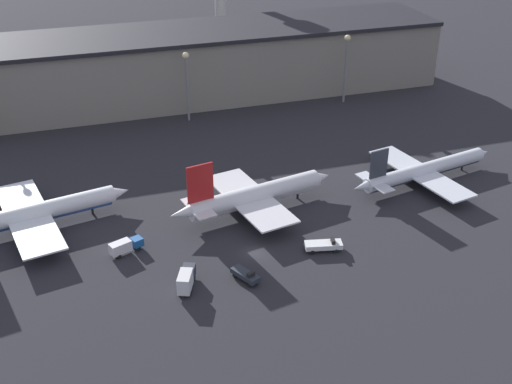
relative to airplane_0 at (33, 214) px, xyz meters
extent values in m
plane|color=#26262B|center=(40.50, -22.36, -3.44)|extent=(600.00, 600.00, 0.00)
cube|color=gray|center=(40.50, 65.71, 6.34)|extent=(169.42, 27.32, 19.55)
cube|color=black|center=(40.50, 65.71, 16.71)|extent=(169.42, 29.32, 1.20)
cylinder|color=white|center=(0.54, 0.11, 0.18)|extent=(32.69, 10.08, 3.81)
cylinder|color=#2D519E|center=(0.54, 0.11, -0.49)|extent=(30.98, 9.20, 3.24)
cone|color=white|center=(17.63, 3.50, 0.18)|extent=(5.19, 4.44, 3.62)
cube|color=white|center=(-1.06, -0.21, -0.30)|extent=(14.36, 32.58, 0.36)
cylinder|color=gray|center=(-1.83, 8.65, -1.59)|extent=(4.52, 2.87, 2.09)
cylinder|color=gray|center=(1.62, -8.69, -1.59)|extent=(4.52, 2.87, 2.09)
cylinder|color=black|center=(11.72, 2.33, -2.58)|extent=(0.50, 0.50, 1.71)
cylinder|color=black|center=(-1.36, 1.28, -2.58)|extent=(0.50, 0.50, 1.71)
cylinder|color=black|center=(-0.77, -1.71, -2.58)|extent=(0.50, 0.50, 1.71)
cylinder|color=silver|center=(45.57, -6.91, 0.43)|extent=(30.68, 9.93, 4.07)
cylinder|color=silver|center=(45.57, -6.91, -0.28)|extent=(29.06, 9.03, 3.46)
cone|color=silver|center=(61.71, -3.71, 0.43)|extent=(5.55, 4.75, 3.87)
cone|color=silver|center=(29.23, -10.16, 0.74)|extent=(6.67, 4.59, 3.46)
cube|color=red|center=(33.02, -9.41, 6.54)|extent=(5.67, 1.50, 8.14)
cube|color=silver|center=(32.42, -9.52, 1.04)|extent=(5.87, 10.23, 0.24)
cube|color=silver|center=(44.08, -7.21, -0.08)|extent=(14.00, 27.96, 0.36)
cylinder|color=gray|center=(43.52, 0.31, -1.45)|extent=(4.83, 3.07, 2.24)
cylinder|color=gray|center=(46.43, -14.37, -1.45)|extent=(4.83, 3.07, 2.24)
cylinder|color=black|center=(56.03, -4.84, -2.52)|extent=(0.50, 0.50, 1.83)
cylinder|color=black|center=(43.76, -5.61, -2.52)|extent=(0.50, 0.50, 1.83)
cylinder|color=black|center=(44.39, -8.81, -2.52)|extent=(0.50, 0.50, 1.83)
cylinder|color=silver|center=(87.40, -6.15, -0.33)|extent=(34.06, 9.84, 3.27)
cylinder|color=#333842|center=(87.40, -6.15, -0.91)|extent=(32.29, 9.03, 2.78)
cone|color=silver|center=(105.07, -2.64, -0.33)|extent=(4.45, 3.81, 3.10)
cone|color=silver|center=(69.57, -9.69, -0.09)|extent=(5.35, 3.68, 2.78)
cube|color=#333842|center=(73.36, -8.94, 4.60)|extent=(4.57, 1.28, 6.59)
cube|color=silver|center=(72.69, -9.07, 0.16)|extent=(5.24, 10.90, 0.24)
cube|color=silver|center=(85.73, -6.48, -0.74)|extent=(12.72, 29.92, 0.36)
cylinder|color=gray|center=(85.14, 1.70, -1.89)|extent=(3.88, 2.46, 1.80)
cylinder|color=gray|center=(88.32, -14.27, -1.89)|extent=(3.88, 2.46, 1.80)
cylinder|color=black|center=(99.10, -3.82, -2.70)|extent=(0.50, 0.50, 1.47)
cylinder|color=black|center=(85.47, -5.20, -2.70)|extent=(0.50, 0.50, 1.47)
cylinder|color=black|center=(85.98, -7.76, -2.70)|extent=(0.50, 0.50, 1.47)
cube|color=#282D38|center=(26.44, -26.95, -1.55)|extent=(2.85, 2.77, 2.33)
cube|color=silver|center=(25.01, -30.38, -1.16)|extent=(3.70, 4.80, 3.11)
cylinder|color=black|center=(25.60, -26.82, -2.99)|extent=(0.86, 1.04, 0.90)
cylinder|color=black|center=(27.13, -27.46, -2.99)|extent=(0.86, 1.04, 0.90)
cylinder|color=black|center=(23.89, -30.89, -2.99)|extent=(0.86, 1.04, 0.90)
cylinder|color=black|center=(25.43, -31.53, -2.99)|extent=(0.86, 1.04, 0.90)
cube|color=#282D38|center=(36.12, -30.24, -2.25)|extent=(4.52, 6.21, 0.94)
cube|color=black|center=(36.78, -31.56, -1.38)|extent=(1.65, 1.29, 0.80)
cylinder|color=black|center=(37.68, -31.57, -2.99)|extent=(0.88, 1.04, 0.90)
cylinder|color=black|center=(36.24, -32.28, -2.99)|extent=(0.88, 1.04, 0.90)
cylinder|color=black|center=(36.01, -28.20, -2.99)|extent=(0.88, 1.04, 0.90)
cylinder|color=black|center=(34.57, -28.92, -2.99)|extent=(0.88, 1.04, 0.90)
cube|color=#195199|center=(18.90, -13.92, -1.91)|extent=(2.62, 2.63, 1.62)
cube|color=silver|center=(15.55, -15.27, -1.64)|extent=(4.61, 3.44, 2.16)
cylinder|color=black|center=(18.43, -13.29, -2.99)|extent=(1.02, 0.81, 0.90)
cylinder|color=black|center=(19.00, -14.70, -2.99)|extent=(1.02, 0.81, 0.90)
cylinder|color=black|center=(14.46, -14.89, -2.99)|extent=(1.02, 0.81, 0.90)
cylinder|color=black|center=(15.03, -16.31, -2.99)|extent=(1.02, 0.81, 0.90)
cube|color=white|center=(53.46, -25.65, -2.21)|extent=(7.66, 4.10, 1.02)
cube|color=black|center=(55.23, -26.04, -1.29)|extent=(1.07, 1.92, 0.80)
cylinder|color=black|center=(55.94, -25.20, -2.99)|extent=(1.02, 0.83, 0.90)
cylinder|color=black|center=(55.52, -27.10, -2.99)|extent=(1.02, 0.83, 0.90)
cylinder|color=black|center=(51.40, -24.20, -2.99)|extent=(1.02, 0.83, 0.90)
cylinder|color=black|center=(50.98, -26.09, -2.99)|extent=(1.02, 0.83, 0.90)
cylinder|color=slate|center=(42.74, 47.19, 5.73)|extent=(0.70, 0.70, 18.35)
sphere|color=beige|center=(42.74, 47.19, 15.51)|extent=(1.80, 1.80, 1.80)
cylinder|color=slate|center=(90.89, 47.19, 6.13)|extent=(0.70, 0.70, 19.15)
sphere|color=beige|center=(90.89, 47.19, 16.31)|extent=(1.80, 1.80, 1.80)
camera|label=1|loc=(9.25, -121.04, 67.28)|focal=45.00mm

